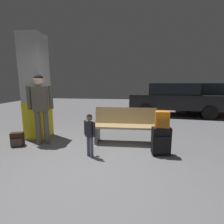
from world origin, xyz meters
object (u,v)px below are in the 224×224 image
Objects in this scene: structural_pillar at (36,88)px; adult at (40,102)px; bench at (125,126)px; suitcase at (161,141)px; backpack_dark_floor at (17,140)px; parked_car_near at (174,98)px; parked_car_side at (220,98)px; backpack_bright at (162,120)px; child at (90,131)px.

structural_pillar is 1.61× the size of adult.
suitcase is (0.79, -0.69, -0.12)m from bench.
parked_car_near reaches higher than backpack_dark_floor.
parked_car_side is at bearing 45.59° from bench.
suitcase is at bearing -1.07° from backpack_dark_floor.
structural_pillar is at bearing 128.93° from adult.
parked_car_side reaches higher than backpack_dark_floor.
backpack_bright is at bearing -1.08° from backpack_dark_floor.
parked_car_side is at bearing 32.58° from structural_pillar.
child is at bearing -9.84° from backpack_dark_floor.
parked_car_near reaches higher than child.
backpack_bright is 0.20× the size of adult.
child is at bearing -30.74° from structural_pillar.
parked_car_side is at bearing 36.13° from backpack_dark_floor.
suitcase is at bearing -6.04° from adult.
adult reaches higher than backpack_bright.
parked_car_near reaches higher than bench.
child is 0.21× the size of parked_car_near.
structural_pillar is at bearing 149.26° from child.
structural_pillar is 2.21m from child.
backpack_bright is at bearing -41.15° from bench.
child is (-1.47, -0.27, -0.21)m from backpack_bright.
suitcase is 0.67× the size of child.
adult reaches higher than parked_car_near.
child reaches higher than bench.
adult reaches higher than bench.
backpack_bright is at bearing -124.63° from parked_car_side.
parked_car_side is (4.32, 4.41, 0.36)m from bench.
suitcase is 0.35× the size of adult.
bench is 1.06m from suitcase.
parked_car_side is at bearing 36.99° from adult.
backpack_bright reaches higher than bench.
adult is 1.07m from backpack_dark_floor.
adult reaches higher than parked_car_side.
suitcase is 4.89m from parked_car_near.
backpack_bright is 0.08× the size of parked_car_near.
backpack_bright is at bearing -105.45° from parked_car_near.
child is at bearing -125.18° from bench.
bench is 2.67m from backpack_dark_floor.
backpack_dark_floor is (-1.90, 0.33, -0.39)m from child.
structural_pillar is 4.60× the size of suitcase.
suitcase reaches higher than backpack_dark_floor.
backpack_dark_floor is 6.61m from parked_car_near.
parked_car_near is at bearing 40.80° from structural_pillar.
backpack_bright reaches higher than child.
child is (-0.68, -0.96, 0.12)m from bench.
parked_car_near is at bearing -169.64° from parked_car_side.
bench is at bearing -117.60° from parked_car_near.
adult reaches higher than backpack_dark_floor.
backpack_dark_floor is at bearing 178.92° from backpack_bright.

